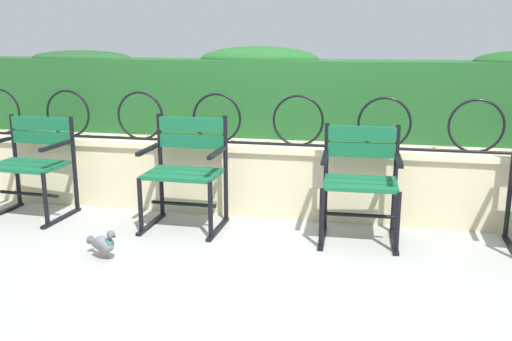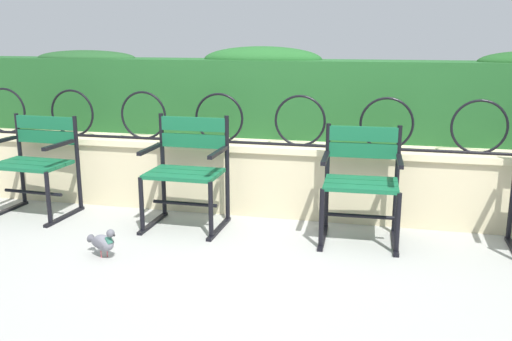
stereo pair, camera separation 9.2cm
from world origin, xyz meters
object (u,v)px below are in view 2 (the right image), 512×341
(park_chair_centre_right, at_px, (361,179))
(pigeon_near_chairs, at_px, (103,242))
(park_chair_leftmost, at_px, (36,160))
(park_chair_centre_left, at_px, (187,168))

(park_chair_centre_right, xyz_separation_m, pigeon_near_chairs, (-1.68, -0.78, -0.34))
(park_chair_leftmost, distance_m, park_chair_centre_left, 1.35)
(park_chair_leftmost, relative_size, pigeon_near_chairs, 3.01)
(park_chair_centre_left, bearing_deg, pigeon_near_chairs, -113.01)
(park_chair_leftmost, relative_size, park_chair_centre_left, 0.95)
(pigeon_near_chairs, bearing_deg, park_chair_centre_left, 66.99)
(pigeon_near_chairs, bearing_deg, park_chair_centre_right, 24.89)
(park_chair_leftmost, distance_m, pigeon_near_chairs, 1.33)
(park_chair_centre_left, bearing_deg, park_chair_leftmost, 179.77)
(park_chair_leftmost, height_order, park_chair_centre_right, park_chair_centre_right)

